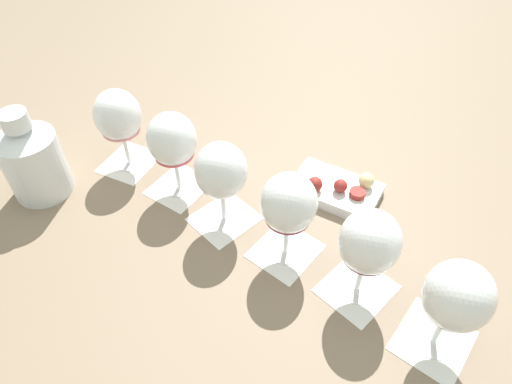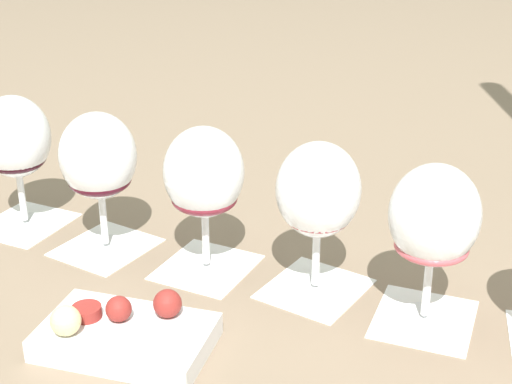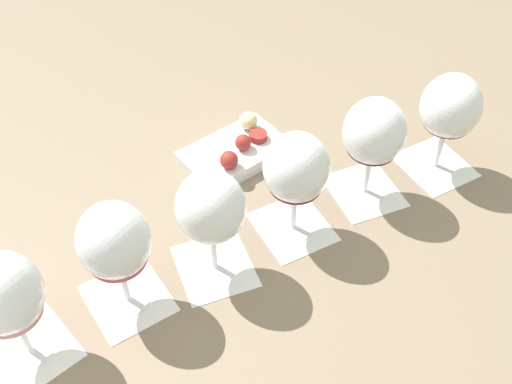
# 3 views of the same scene
# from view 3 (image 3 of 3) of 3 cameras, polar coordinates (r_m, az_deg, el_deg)

# --- Properties ---
(ground_plane) EXTENTS (8.00, 8.00, 0.00)m
(ground_plane) POSITION_cam_3_polar(r_m,az_deg,el_deg) (0.96, 0.11, -4.70)
(ground_plane) COLOR #7F6B56
(tasting_card_0) EXTENTS (0.15, 0.15, 0.00)m
(tasting_card_0) POSITION_cam_3_polar(r_m,az_deg,el_deg) (0.91, -19.46, -13.05)
(tasting_card_0) COLOR white
(tasting_card_0) RESTS_ON ground_plane
(tasting_card_1) EXTENTS (0.15, 0.15, 0.00)m
(tasting_card_1) POSITION_cam_3_polar(r_m,az_deg,el_deg) (0.92, -11.31, -9.25)
(tasting_card_1) COLOR white
(tasting_card_1) RESTS_ON ground_plane
(tasting_card_2) EXTENTS (0.15, 0.15, 0.00)m
(tasting_card_2) POSITION_cam_3_polar(r_m,az_deg,el_deg) (0.94, -3.67, -6.60)
(tasting_card_2) COLOR white
(tasting_card_2) RESTS_ON ground_plane
(tasting_card_3) EXTENTS (0.15, 0.15, 0.00)m
(tasting_card_3) POSITION_cam_3_polar(r_m,az_deg,el_deg) (0.99, 3.28, -3.11)
(tasting_card_3) COLOR white
(tasting_card_3) RESTS_ON ground_plane
(tasting_card_4) EXTENTS (0.15, 0.15, 0.00)m
(tasting_card_4) POSITION_cam_3_polar(r_m,az_deg,el_deg) (1.05, 9.60, 0.10)
(tasting_card_4) COLOR white
(tasting_card_4) RESTS_ON ground_plane
(tasting_card_5) EXTENTS (0.15, 0.15, 0.00)m
(tasting_card_5) POSITION_cam_3_polar(r_m,az_deg,el_deg) (1.12, 15.61, 2.28)
(tasting_card_5) COLOR white
(tasting_card_5) RESTS_ON ground_plane
(wine_glass_0) EXTENTS (0.09, 0.09, 0.18)m
(wine_glass_0) POSITION_cam_3_polar(r_m,az_deg,el_deg) (0.82, -21.47, -8.64)
(wine_glass_0) COLOR white
(wine_glass_0) RESTS_ON tasting_card_0
(wine_glass_1) EXTENTS (0.09, 0.09, 0.18)m
(wine_glass_1) POSITION_cam_3_polar(r_m,az_deg,el_deg) (0.83, -12.46, -4.53)
(wine_glass_1) COLOR white
(wine_glass_1) RESTS_ON tasting_card_1
(wine_glass_2) EXTENTS (0.09, 0.09, 0.18)m
(wine_glass_2) POSITION_cam_3_polar(r_m,az_deg,el_deg) (0.85, -4.04, -1.74)
(wine_glass_2) COLOR white
(wine_glass_2) RESTS_ON tasting_card_2
(wine_glass_3) EXTENTS (0.09, 0.09, 0.18)m
(wine_glass_3) POSITION_cam_3_polar(r_m,az_deg,el_deg) (0.90, 3.58, 1.83)
(wine_glass_3) COLOR white
(wine_glass_3) RESTS_ON tasting_card_3
(wine_glass_4) EXTENTS (0.09, 0.09, 0.18)m
(wine_glass_4) POSITION_cam_3_polar(r_m,az_deg,el_deg) (0.97, 10.43, 4.96)
(wine_glass_4) COLOR white
(wine_glass_4) RESTS_ON tasting_card_4
(wine_glass_5) EXTENTS (0.09, 0.09, 0.18)m
(wine_glass_5) POSITION_cam_3_polar(r_m,az_deg,el_deg) (1.05, 16.86, 6.95)
(wine_glass_5) COLOR white
(wine_glass_5) RESTS_ON tasting_card_5
(snack_dish) EXTENTS (0.20, 0.18, 0.06)m
(snack_dish) POSITION_cam_3_polar(r_m,az_deg,el_deg) (1.08, -1.81, 3.66)
(snack_dish) COLOR silver
(snack_dish) RESTS_ON ground_plane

